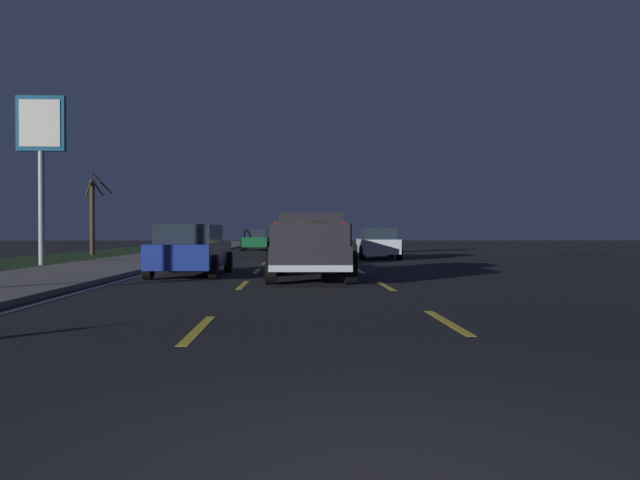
# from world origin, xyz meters

# --- Properties ---
(ground) EXTENTS (144.00, 144.00, 0.00)m
(ground) POSITION_xyz_m (27.00, 0.00, 0.00)
(ground) COLOR black
(sidewalk_shoulder) EXTENTS (108.00, 4.00, 0.12)m
(sidewalk_shoulder) POSITION_xyz_m (27.00, 7.45, 0.06)
(sidewalk_shoulder) COLOR slate
(sidewalk_shoulder) RESTS_ON ground
(grass_verge) EXTENTS (108.00, 6.00, 0.01)m
(grass_verge) POSITION_xyz_m (27.00, 12.45, 0.00)
(grass_verge) COLOR #1E3819
(grass_verge) RESTS_ON ground
(lane_markings) EXTENTS (108.49, 7.04, 0.01)m
(lane_markings) POSITION_xyz_m (30.61, 3.09, 0.00)
(lane_markings) COLOR yellow
(lane_markings) RESTS_ON ground
(pickup_truck) EXTENTS (5.48, 2.39, 1.87)m
(pickup_truck) POSITION_xyz_m (14.05, -0.00, 0.98)
(pickup_truck) COLOR #232328
(pickup_truck) RESTS_ON ground
(sedan_green) EXTENTS (4.40, 2.02, 1.54)m
(sedan_green) POSITION_xyz_m (41.70, 3.36, 0.78)
(sedan_green) COLOR #14592D
(sedan_green) RESTS_ON ground
(sedan_blue) EXTENTS (4.45, 2.10, 1.54)m
(sedan_blue) POSITION_xyz_m (15.30, 3.59, 0.78)
(sedan_blue) COLOR navy
(sedan_blue) RESTS_ON ground
(sedan_tan) EXTENTS (4.40, 2.03, 1.54)m
(sedan_tan) POSITION_xyz_m (22.84, -0.00, 0.78)
(sedan_tan) COLOR #9E845B
(sedan_tan) RESTS_ON ground
(sedan_white) EXTENTS (4.45, 2.10, 1.54)m
(sedan_white) POSITION_xyz_m (26.95, -3.68, 0.78)
(sedan_white) COLOR silver
(sedan_white) RESTS_ON ground
(gas_price_sign) EXTENTS (0.27, 1.90, 6.76)m
(gas_price_sign) POSITION_xyz_m (21.47, 10.60, 5.08)
(gas_price_sign) COLOR #99999E
(gas_price_sign) RESTS_ON ground
(bare_tree_far) EXTENTS (1.82, 1.06, 4.88)m
(bare_tree_far) POSITION_xyz_m (32.73, 12.36, 2.40)
(bare_tree_far) COLOR #423323
(bare_tree_far) RESTS_ON ground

